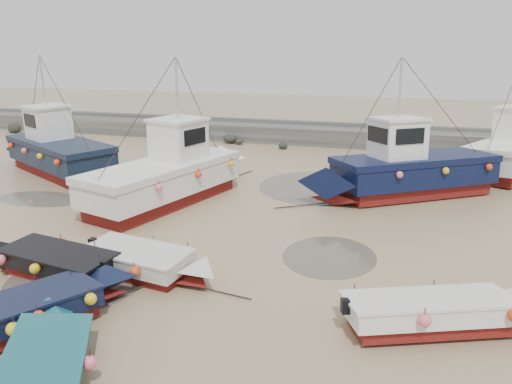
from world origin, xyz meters
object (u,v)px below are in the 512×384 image
dinghy_2 (43,357)px  cabin_boat_0 (55,149)px  dinghy_3 (445,309)px  dinghy_5 (147,259)px  cabin_boat_2 (403,169)px  dinghy_1 (28,308)px  dinghy_4 (50,257)px  cabin_boat_1 (173,172)px  person (128,205)px

dinghy_2 → cabin_boat_0: cabin_boat_0 is taller
dinghy_3 → dinghy_5: same height
cabin_boat_0 → cabin_boat_2: (18.24, 0.75, 0.01)m
dinghy_1 → cabin_boat_2: size_ratio=0.62×
dinghy_4 → cabin_boat_1: (0.16, 8.04, 0.76)m
dinghy_3 → cabin_boat_2: 11.54m
dinghy_4 → cabin_boat_1: bearing=7.9°
cabin_boat_0 → dinghy_3: bearing=-90.6°
dinghy_4 → dinghy_5: (2.88, 0.71, 0.01)m
dinghy_5 → cabin_boat_0: size_ratio=0.54×
dinghy_2 → cabin_boat_2: bearing=38.4°
dinghy_5 → cabin_boat_0: 15.20m
dinghy_5 → person: (-4.39, 6.13, -0.56)m
dinghy_1 → cabin_boat_0: bearing=156.3°
dinghy_1 → person: dinghy_1 is taller
person → dinghy_1: bearing=92.5°
cabin_boat_0 → person: 8.07m
cabin_boat_2 → dinghy_1: bearing=114.7°
dinghy_1 → dinghy_5: bearing=98.9°
dinghy_2 → cabin_boat_2: size_ratio=0.54×
dinghy_3 → person: size_ratio=3.30×
dinghy_2 → dinghy_4: same height
dinghy_3 → dinghy_4: 11.19m
dinghy_2 → dinghy_3: size_ratio=0.83×
person → dinghy_5: bearing=110.3°
dinghy_2 → cabin_boat_0: size_ratio=0.50×
cabin_boat_0 → cabin_boat_2: same height
dinghy_1 → dinghy_5: same height
cabin_boat_1 → dinghy_2: bearing=-60.6°
dinghy_2 → cabin_boat_0: (-11.63, 15.18, 0.76)m
dinghy_5 → cabin_boat_2: (7.00, 10.96, 0.77)m
dinghy_1 → cabin_boat_2: 16.63m
cabin_boat_0 → cabin_boat_2: bearing=-59.6°
cabin_boat_1 → dinghy_5: bearing=-54.5°
dinghy_1 → dinghy_2: (1.73, -1.55, 0.01)m
cabin_boat_1 → cabin_boat_2: same height
cabin_boat_1 → dinghy_4: bearing=-76.0°
dinghy_3 → cabin_boat_1: (-11.03, 7.81, 0.77)m
dinghy_5 → dinghy_4: bearing=-67.5°
dinghy_3 → dinghy_4: (-11.19, -0.24, 0.01)m
dinghy_2 → cabin_boat_2: (6.60, 15.93, 0.77)m
cabin_boat_2 → person: bearing=77.7°
dinghy_5 → cabin_boat_0: cabin_boat_0 is taller
dinghy_1 → dinghy_4: size_ratio=0.99×
dinghy_4 → dinghy_1: bearing=-141.3°
dinghy_3 → dinghy_5: (-8.31, 0.48, 0.02)m
dinghy_1 → cabin_boat_1: (-1.39, 10.74, 0.77)m
dinghy_1 → dinghy_3: (9.64, 2.93, -0.00)m
dinghy_4 → dinghy_5: 2.97m
cabin_boat_0 → person: size_ratio=5.49×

